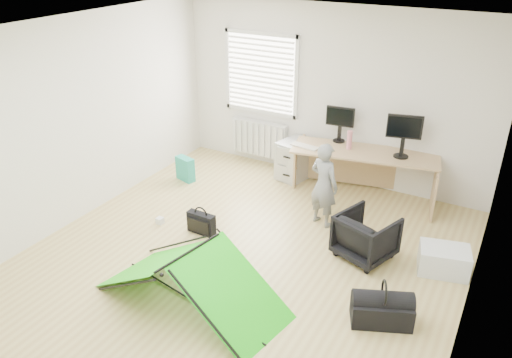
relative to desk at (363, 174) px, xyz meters
The scene contains 18 objects.
ground 2.50m from the desk, 106.93° to the right, with size 5.50×5.50×0.00m, color tan.
back_wall 1.28m from the desk, 151.83° to the left, with size 5.00×0.02×2.70m, color silver.
window 2.29m from the desk, 169.80° to the left, with size 1.20×0.06×1.20m, color silver.
radiator 1.95m from the desk, behind, with size 1.00×0.12×0.60m, color silver.
desk is the anchor object (origin of this frame).
filing_cabinet 1.15m from the desk, behind, with size 0.41×0.54×0.63m, color #AFB1B5.
monitor_left 0.76m from the desk, 157.98° to the left, with size 0.42×0.09×0.40m, color black.
monitor_right 0.78m from the desk, ahead, with size 0.48×0.11×0.46m, color black.
keyboard 0.95m from the desk, 162.65° to the right, with size 0.43×0.15×0.02m, color beige.
thermos 0.56m from the desk, behind, with size 0.08×0.08×0.28m, color #D27583.
office_chair 1.61m from the desk, 70.00° to the right, with size 0.62×0.63×0.58m, color black.
person 1.09m from the desk, 101.16° to the right, with size 0.43×0.28×1.18m, color slate.
kite 3.34m from the desk, 104.01° to the right, with size 2.06×0.90×0.64m, color #1DCE13, non-canonical shape.
storage_crate 2.00m from the desk, 43.15° to the right, with size 0.56×0.39×0.31m, color silver.
tote_bag 2.77m from the desk, 161.78° to the right, with size 0.33×0.14×0.39m, color teal.
laptop_bag 2.55m from the desk, 126.19° to the right, with size 0.39×0.12×0.29m, color black.
white_box 3.03m from the desk, 134.99° to the right, with size 0.09×0.09×0.09m, color silver.
duffel_bag 2.77m from the desk, 67.32° to the right, with size 0.61×0.31×0.26m, color black.
Camera 1 is at (2.59, -4.24, 3.58)m, focal length 35.00 mm.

